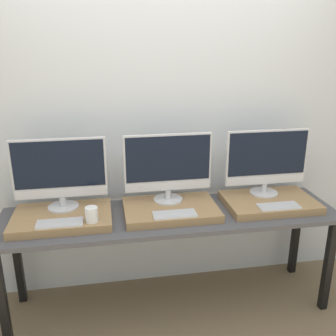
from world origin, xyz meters
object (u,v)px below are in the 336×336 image
keyboard_left (60,223)px  monitor_right (267,160)px  keyboard_center (175,214)px  keyboard_right (279,206)px  monitor_left (60,172)px  mug (92,215)px  monitor_center (168,166)px

keyboard_left → monitor_right: monitor_right is taller
keyboard_center → monitor_right: 0.78m
monitor_right → keyboard_right: size_ratio=2.15×
keyboard_left → monitor_left: bearing=90.0°
monitor_left → mug: (0.19, -0.24, -0.20)m
keyboard_left → mug: bearing=0.0°
mug → keyboard_center: (0.51, 0.00, -0.04)m
monitor_center → keyboard_center: 0.34m
monitor_left → keyboard_left: (0.00, -0.24, -0.24)m
monitor_right → monitor_center: bearing=180.0°
monitor_right → keyboard_right: bearing=-90.0°
monitor_left → keyboard_center: 0.78m
monitor_center → keyboard_right: monitor_center is taller
keyboard_left → monitor_center: 0.78m
monitor_right → keyboard_center: bearing=-161.1°
monitor_left → keyboard_center: monitor_left is taller
monitor_right → monitor_left: bearing=180.0°
monitor_center → keyboard_center: monitor_center is taller
mug → keyboard_right: (1.22, 0.00, -0.04)m
monitor_left → mug: bearing=-51.7°
monitor_center → keyboard_right: (0.71, -0.24, -0.24)m
monitor_center → monitor_left: bearing=180.0°
keyboard_right → keyboard_center: bearing=180.0°
keyboard_left → mug: 0.19m
mug → monitor_right: bearing=11.2°
monitor_center → keyboard_center: (0.00, -0.24, -0.24)m
monitor_center → keyboard_left: bearing=-161.1°
monitor_right → mug: bearing=-168.8°
keyboard_left → monitor_center: monitor_center is taller
mug → keyboard_center: 0.52m
keyboard_center → keyboard_right: size_ratio=1.00×
mug → keyboard_right: mug is taller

